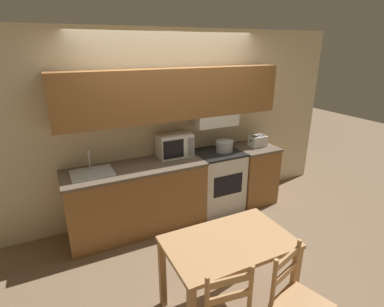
{
  "coord_description": "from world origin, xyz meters",
  "views": [
    {
      "loc": [
        -1.52,
        -3.75,
        2.33
      ],
      "look_at": [
        0.05,
        -0.56,
        1.04
      ],
      "focal_mm": 28.0,
      "sensor_mm": 36.0,
      "label": 1
    }
  ],
  "objects_px": {
    "microwave": "(174,145)",
    "chair_right_of_table": "(298,303)",
    "sink_basin": "(92,173)",
    "toaster": "(258,141)",
    "cooking_pot": "(224,146)",
    "stove_range": "(217,180)",
    "dining_table": "(229,252)"
  },
  "relations": [
    {
      "from": "dining_table",
      "to": "microwave",
      "type": "bearing_deg",
      "value": 81.84
    },
    {
      "from": "cooking_pot",
      "to": "dining_table",
      "type": "bearing_deg",
      "value": -120.62
    },
    {
      "from": "stove_range",
      "to": "microwave",
      "type": "distance_m",
      "value": 0.88
    },
    {
      "from": "microwave",
      "to": "dining_table",
      "type": "bearing_deg",
      "value": -98.16
    },
    {
      "from": "stove_range",
      "to": "microwave",
      "type": "xyz_separation_m",
      "value": [
        -0.63,
        0.12,
        0.6
      ]
    },
    {
      "from": "stove_range",
      "to": "microwave",
      "type": "height_order",
      "value": "microwave"
    },
    {
      "from": "stove_range",
      "to": "toaster",
      "type": "xyz_separation_m",
      "value": [
        0.67,
        -0.04,
        0.53
      ]
    },
    {
      "from": "sink_basin",
      "to": "stove_range",
      "type": "bearing_deg",
      "value": 0.42
    },
    {
      "from": "microwave",
      "to": "sink_basin",
      "type": "xyz_separation_m",
      "value": [
        -1.12,
        -0.13,
        -0.14
      ]
    },
    {
      "from": "cooking_pot",
      "to": "microwave",
      "type": "relative_size",
      "value": 0.72
    },
    {
      "from": "dining_table",
      "to": "chair_right_of_table",
      "type": "xyz_separation_m",
      "value": [
        0.31,
        -0.54,
        -0.22
      ]
    },
    {
      "from": "stove_range",
      "to": "dining_table",
      "type": "bearing_deg",
      "value": -117.93
    },
    {
      "from": "stove_range",
      "to": "chair_right_of_table",
      "type": "xyz_separation_m",
      "value": [
        -0.57,
        -2.2,
        -0.02
      ]
    },
    {
      "from": "stove_range",
      "to": "sink_basin",
      "type": "height_order",
      "value": "sink_basin"
    },
    {
      "from": "cooking_pot",
      "to": "sink_basin",
      "type": "distance_m",
      "value": 1.84
    },
    {
      "from": "cooking_pot",
      "to": "microwave",
      "type": "height_order",
      "value": "microwave"
    },
    {
      "from": "sink_basin",
      "to": "chair_right_of_table",
      "type": "height_order",
      "value": "sink_basin"
    },
    {
      "from": "cooking_pot",
      "to": "toaster",
      "type": "distance_m",
      "value": 0.58
    },
    {
      "from": "dining_table",
      "to": "chair_right_of_table",
      "type": "bearing_deg",
      "value": -59.83
    },
    {
      "from": "sink_basin",
      "to": "toaster",
      "type": "bearing_deg",
      "value": -0.59
    },
    {
      "from": "toaster",
      "to": "sink_basin",
      "type": "xyz_separation_m",
      "value": [
        -2.41,
        0.03,
        -0.06
      ]
    },
    {
      "from": "cooking_pot",
      "to": "microwave",
      "type": "distance_m",
      "value": 0.73
    },
    {
      "from": "microwave",
      "to": "toaster",
      "type": "bearing_deg",
      "value": -6.88
    },
    {
      "from": "sink_basin",
      "to": "dining_table",
      "type": "xyz_separation_m",
      "value": [
        0.86,
        -1.65,
        -0.27
      ]
    },
    {
      "from": "cooking_pot",
      "to": "chair_right_of_table",
      "type": "height_order",
      "value": "cooking_pot"
    },
    {
      "from": "stove_range",
      "to": "cooking_pot",
      "type": "relative_size",
      "value": 2.68
    },
    {
      "from": "stove_range",
      "to": "cooking_pot",
      "type": "xyz_separation_m",
      "value": [
        0.09,
        -0.02,
        0.53
      ]
    },
    {
      "from": "chair_right_of_table",
      "to": "stove_range",
      "type": "bearing_deg",
      "value": 58.29
    },
    {
      "from": "stove_range",
      "to": "toaster",
      "type": "bearing_deg",
      "value": -3.25
    },
    {
      "from": "toaster",
      "to": "sink_basin",
      "type": "height_order",
      "value": "sink_basin"
    },
    {
      "from": "cooking_pot",
      "to": "dining_table",
      "type": "height_order",
      "value": "cooking_pot"
    },
    {
      "from": "microwave",
      "to": "chair_right_of_table",
      "type": "xyz_separation_m",
      "value": [
        0.06,
        -2.32,
        -0.63
      ]
    }
  ]
}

